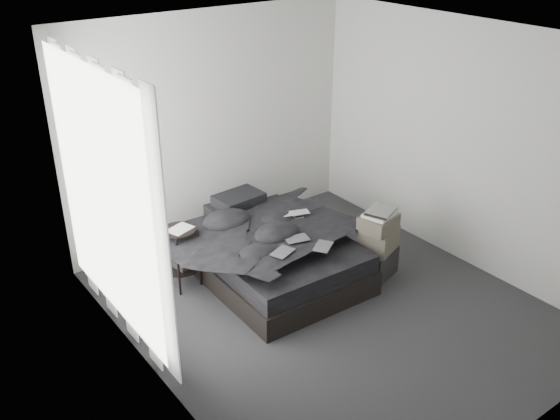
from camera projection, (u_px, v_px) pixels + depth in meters
floor at (328, 307)px, 6.15m from camera, size 3.60×4.20×0.01m
ceiling at (339, 39)px, 5.00m from camera, size 3.60×4.20×0.01m
wall_back at (212, 126)px, 7.09m from camera, size 3.60×0.01×2.60m
wall_front at (544, 292)px, 4.06m from camera, size 3.60×0.01×2.60m
wall_left at (149, 245)px, 4.62m from camera, size 0.01×4.20×2.60m
wall_right at (463, 145)px, 6.54m from camera, size 0.01×4.20×2.60m
window_left at (104, 197)px, 5.25m from camera, size 0.02×2.00×2.30m
curtain_left at (110, 203)px, 5.31m from camera, size 0.06×2.12×2.48m
bed at (273, 266)px, 6.61m from camera, size 1.45×1.88×0.25m
mattress at (273, 247)px, 6.51m from camera, size 1.39×1.83×0.20m
duvet at (275, 232)px, 6.39m from camera, size 1.40×1.61×0.21m
pillow_lower at (233, 210)px, 6.95m from camera, size 0.57×0.39×0.13m
pillow_upper at (239, 199)px, 6.91m from camera, size 0.54×0.40×0.12m
laptop at (297, 210)px, 6.58m from camera, size 0.34×0.28×0.02m
comic_a at (283, 246)px, 5.90m from camera, size 0.27×0.22×0.01m
comic_b at (297, 232)px, 6.13m from camera, size 0.26×0.20×0.01m
comic_c at (323, 239)px, 5.99m from camera, size 0.28×0.26×0.01m
side_stand at (181, 258)px, 6.37m from camera, size 0.40×0.40×0.65m
papers at (180, 229)px, 6.23m from camera, size 0.29×0.25×0.01m
floor_books at (122, 297)px, 6.19m from camera, size 0.13×0.18×0.12m
box_lower at (376, 262)px, 6.62m from camera, size 0.50×0.43×0.31m
box_mid at (379, 239)px, 6.50m from camera, size 0.48×0.43×0.24m
box_upper at (378, 223)px, 6.41m from camera, size 0.43×0.38×0.16m
art_book_white at (380, 214)px, 6.37m from camera, size 0.38×0.34×0.03m
art_book_snake at (381, 211)px, 6.36m from camera, size 0.38×0.35×0.03m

